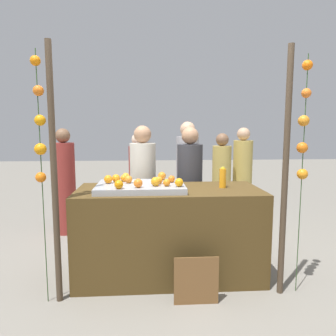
# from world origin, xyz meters

# --- Properties ---
(ground_plane) EXTENTS (24.00, 24.00, 0.00)m
(ground_plane) POSITION_xyz_m (0.00, 0.00, 0.00)
(ground_plane) COLOR gray
(stall_counter) EXTENTS (1.92, 0.83, 0.94)m
(stall_counter) POSITION_xyz_m (0.00, 0.00, 0.47)
(stall_counter) COLOR #4C3819
(stall_counter) RESTS_ON ground_plane
(orange_tray) EXTENTS (0.89, 0.63, 0.06)m
(orange_tray) POSITION_xyz_m (-0.29, -0.03, 0.97)
(orange_tray) COLOR #9EA0A5
(orange_tray) RESTS_ON stall_counter
(orange_0) EXTENTS (0.09, 0.09, 0.09)m
(orange_0) POSITION_xyz_m (-0.15, -0.16, 1.05)
(orange_0) COLOR orange
(orange_0) RESTS_ON orange_tray
(orange_1) EXTENTS (0.08, 0.08, 0.08)m
(orange_1) POSITION_xyz_m (0.08, -0.21, 1.04)
(orange_1) COLOR orange
(orange_1) RESTS_ON orange_tray
(orange_2) EXTENTS (0.08, 0.08, 0.08)m
(orange_2) POSITION_xyz_m (-0.11, -0.05, 1.04)
(orange_2) COLOR orange
(orange_2) RESTS_ON orange_tray
(orange_3) EXTENTS (0.07, 0.07, 0.07)m
(orange_3) POSITION_xyz_m (-0.04, -0.17, 1.04)
(orange_3) COLOR orange
(orange_3) RESTS_ON orange_tray
(orange_4) EXTENTS (0.07, 0.07, 0.07)m
(orange_4) POSITION_xyz_m (-0.48, 0.12, 1.04)
(orange_4) COLOR orange
(orange_4) RESTS_ON orange_tray
(orange_5) EXTENTS (0.08, 0.08, 0.08)m
(orange_5) POSITION_xyz_m (-0.42, 0.03, 1.04)
(orange_5) COLOR orange
(orange_5) RESTS_ON orange_tray
(orange_6) EXTENTS (0.09, 0.09, 0.09)m
(orange_6) POSITION_xyz_m (-0.63, 0.03, 1.05)
(orange_6) COLOR orange
(orange_6) RESTS_ON orange_tray
(orange_7) EXTENTS (0.09, 0.09, 0.09)m
(orange_7) POSITION_xyz_m (-0.32, -0.23, 1.05)
(orange_7) COLOR orange
(orange_7) RESTS_ON orange_tray
(orange_8) EXTENTS (0.09, 0.09, 0.09)m
(orange_8) POSITION_xyz_m (-0.56, 0.09, 1.04)
(orange_8) COLOR orange
(orange_8) RESTS_ON orange_tray
(orange_9) EXTENTS (0.08, 0.08, 0.08)m
(orange_9) POSITION_xyz_m (-0.46, 0.22, 1.04)
(orange_9) COLOR orange
(orange_9) RESTS_ON orange_tray
(orange_10) EXTENTS (0.09, 0.09, 0.09)m
(orange_10) POSITION_xyz_m (-0.50, -0.28, 1.04)
(orange_10) COLOR orange
(orange_10) RESTS_ON orange_tray
(orange_11) EXTENTS (0.07, 0.07, 0.07)m
(orange_11) POSITION_xyz_m (0.03, 0.05, 1.04)
(orange_11) COLOR orange
(orange_11) RESTS_ON orange_tray
(orange_12) EXTENTS (0.09, 0.09, 0.09)m
(orange_12) POSITION_xyz_m (-0.06, 0.22, 1.05)
(orange_12) COLOR orange
(orange_12) RESTS_ON orange_tray
(juice_bottle) EXTENTS (0.07, 0.07, 0.22)m
(juice_bottle) POSITION_xyz_m (0.57, 0.02, 1.05)
(juice_bottle) COLOR orange
(juice_bottle) RESTS_ON stall_counter
(chalkboard_sign) EXTENTS (0.40, 0.03, 0.45)m
(chalkboard_sign) POSITION_xyz_m (0.20, -0.59, 0.21)
(chalkboard_sign) COLOR brown
(chalkboard_sign) RESTS_ON ground_plane
(vendor_left) EXTENTS (0.32, 0.32, 1.60)m
(vendor_left) POSITION_xyz_m (-0.28, 0.68, 0.75)
(vendor_left) COLOR beige
(vendor_left) RESTS_ON ground_plane
(vendor_right) EXTENTS (0.32, 0.32, 1.59)m
(vendor_right) POSITION_xyz_m (0.31, 0.67, 0.74)
(vendor_right) COLOR #333338
(vendor_right) RESTS_ON ground_plane
(crowd_person_0) EXTENTS (0.33, 0.33, 1.67)m
(crowd_person_0) POSITION_xyz_m (0.38, 1.45, 0.78)
(crowd_person_0) COLOR #99999E
(crowd_person_0) RESTS_ON ground_plane
(crowd_person_1) EXTENTS (0.30, 0.30, 1.49)m
(crowd_person_1) POSITION_xyz_m (-0.36, 1.65, 0.70)
(crowd_person_1) COLOR maroon
(crowd_person_1) RESTS_ON ground_plane
(crowd_person_2) EXTENTS (0.32, 0.32, 1.58)m
(crowd_person_2) POSITION_xyz_m (1.36, 1.87, 0.74)
(crowd_person_2) COLOR tan
(crowd_person_2) RESTS_ON ground_plane
(crowd_person_3) EXTENTS (0.31, 0.31, 1.57)m
(crowd_person_3) POSITION_xyz_m (-1.45, 1.47, 0.73)
(crowd_person_3) COLOR maroon
(crowd_person_3) RESTS_ON ground_plane
(crowd_person_4) EXTENTS (0.30, 0.30, 1.49)m
(crowd_person_4) POSITION_xyz_m (0.97, 1.70, 0.69)
(crowd_person_4) COLOR tan
(crowd_person_4) RESTS_ON ground_plane
(canopy_post_left) EXTENTS (0.06, 0.06, 2.31)m
(canopy_post_left) POSITION_xyz_m (-1.04, -0.45, 1.15)
(canopy_post_left) COLOR #473828
(canopy_post_left) RESTS_ON ground_plane
(canopy_post_right) EXTENTS (0.06, 0.06, 2.31)m
(canopy_post_right) POSITION_xyz_m (1.04, -0.45, 1.15)
(canopy_post_right) COLOR #473828
(canopy_post_right) RESTS_ON ground_plane
(garland_strand_left) EXTENTS (0.11, 0.11, 2.23)m
(garland_strand_left) POSITION_xyz_m (-1.14, -0.46, 1.59)
(garland_strand_left) COLOR #2D4C23
(garland_strand_left) RESTS_ON ground_plane
(garland_strand_right) EXTENTS (0.12, 0.10, 2.23)m
(garland_strand_right) POSITION_xyz_m (1.20, -0.43, 1.58)
(garland_strand_right) COLOR #2D4C23
(garland_strand_right) RESTS_ON ground_plane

